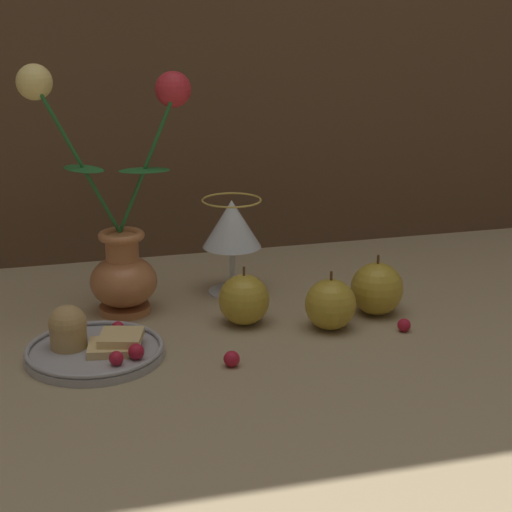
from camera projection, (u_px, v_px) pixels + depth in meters
name	position (u px, v px, depth m)	size (l,w,h in m)	color
ground_plane	(208.00, 325.00, 1.16)	(2.40, 2.40, 0.00)	#9E8966
vase	(120.00, 236.00, 1.17)	(0.23, 0.09, 0.34)	#B77042
plate_with_pastries	(91.00, 345.00, 1.05)	(0.17, 0.17, 0.07)	#A3A3A8
wine_glass	(232.00, 227.00, 1.25)	(0.09, 0.09, 0.14)	silver
apple_beside_vase	(377.00, 289.00, 1.19)	(0.07, 0.07, 0.09)	#B2932D
apple_near_glass	(244.00, 300.00, 1.15)	(0.07, 0.07, 0.08)	#B2932D
apple_at_table_edge	(330.00, 304.00, 1.14)	(0.07, 0.07, 0.08)	#B2932D
berry_near_plate	(232.00, 359.00, 1.03)	(0.02, 0.02, 0.02)	#AD192D
berry_front_center	(404.00, 325.00, 1.13)	(0.02, 0.02, 0.02)	#AD192D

